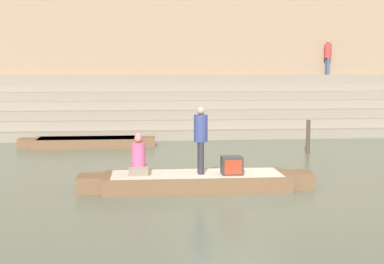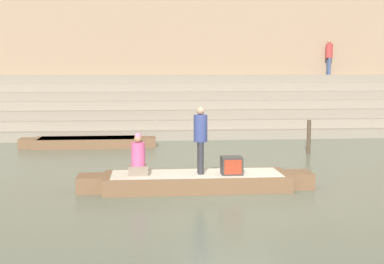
{
  "view_description": "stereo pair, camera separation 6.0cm",
  "coord_description": "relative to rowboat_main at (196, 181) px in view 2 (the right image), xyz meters",
  "views": [
    {
      "loc": [
        -2.13,
        -12.43,
        2.96
      ],
      "look_at": [
        -0.79,
        1.77,
        1.3
      ],
      "focal_mm": 50.0,
      "sensor_mm": 36.0,
      "label": 1
    },
    {
      "loc": [
        -2.07,
        -12.44,
        2.96
      ],
      "look_at": [
        -0.79,
        1.77,
        1.3
      ],
      "focal_mm": 50.0,
      "sensor_mm": 36.0,
      "label": 2
    }
  ],
  "objects": [
    {
      "name": "ground_plane",
      "position": [
        0.79,
        -0.57,
        -0.21
      ],
      "size": [
        120.0,
        120.0,
        0.0
      ],
      "primitive_type": "plane",
      "color": "#566051"
    },
    {
      "name": "ghat_steps",
      "position": [
        0.79,
        12.14,
        0.76
      ],
      "size": [
        36.0,
        4.48,
        2.72
      ],
      "color": "gray",
      "rests_on": "ground"
    },
    {
      "name": "back_wall",
      "position": [
        0.79,
        14.33,
        4.38
      ],
      "size": [
        34.2,
        1.28,
        9.24
      ],
      "color": "#937A60",
      "rests_on": "ground"
    },
    {
      "name": "rowboat_main",
      "position": [
        0.0,
        0.0,
        0.0
      ],
      "size": [
        5.84,
        1.5,
        0.4
      ],
      "rotation": [
        0.0,
        0.0,
        -0.06
      ],
      "color": "brown",
      "rests_on": "ground"
    },
    {
      "name": "person_standing",
      "position": [
        0.1,
        -0.02,
        1.14
      ],
      "size": [
        0.34,
        0.34,
        1.66
      ],
      "rotation": [
        0.0,
        0.0,
        0.04
      ],
      "color": "#28282D",
      "rests_on": "rowboat_main"
    },
    {
      "name": "person_rowing",
      "position": [
        -1.43,
        -0.05,
        0.6
      ],
      "size": [
        0.48,
        0.37,
        1.04
      ],
      "rotation": [
        0.0,
        0.0,
        0.15
      ],
      "color": "#756656",
      "rests_on": "rowboat_main"
    },
    {
      "name": "tv_set",
      "position": [
        0.86,
        -0.18,
        0.4
      ],
      "size": [
        0.51,
        0.46,
        0.44
      ],
      "rotation": [
        0.0,
        0.0,
        -0.04
      ],
      "color": "#2D2D2D",
      "rests_on": "rowboat_main"
    },
    {
      "name": "moored_boat_shore",
      "position": [
        -3.44,
        7.67,
        -0.02
      ],
      "size": [
        5.17,
        1.29,
        0.36
      ],
      "rotation": [
        0.0,
        0.0,
        -0.03
      ],
      "color": "brown",
      "rests_on": "ground"
    },
    {
      "name": "mooring_post",
      "position": [
        4.54,
        5.36,
        0.38
      ],
      "size": [
        0.14,
        0.14,
        1.2
      ],
      "primitive_type": "cylinder",
      "color": "#473828",
      "rests_on": "ground"
    },
    {
      "name": "person_on_steps",
      "position": [
        8.04,
        13.42,
        3.52
      ],
      "size": [
        0.35,
        0.35,
        1.75
      ],
      "rotation": [
        0.0,
        0.0,
        5.45
      ],
      "color": "#3D4C75",
      "rests_on": "ghat_steps"
    }
  ]
}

